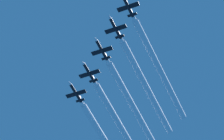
{
  "coord_description": "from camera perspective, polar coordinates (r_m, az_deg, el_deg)",
  "views": [
    {
      "loc": [
        -77.96,
        180.05,
        2.9
      ],
      "look_at": [
        0.15,
        -10.72,
        228.25
      ],
      "focal_mm": 127.51,
      "sensor_mm": 36.0,
      "label": 1
    }
  ],
  "objects": [
    {
      "name": "smoke_trail_third_echelon",
      "position": [
        320.5,
        1.62,
        -2.83
      ],
      "size": [
        2.52,
        58.21,
        2.52
      ],
      "color": "white"
    },
    {
      "name": "smoke_trail_lead",
      "position": [
        308.74,
        3.43,
        0.02
      ],
      "size": [
        2.52,
        57.22,
        2.52
      ],
      "color": "white"
    },
    {
      "name": "smoke_trail_fourth_echelon",
      "position": [
        323.01,
        0.34,
        -3.63
      ],
      "size": [
        2.52,
        46.38,
        2.52
      ],
      "color": "white"
    },
    {
      "name": "jet_fourth_echelon",
      "position": [
        304.55,
        -1.69,
        -0.15
      ],
      "size": [
        8.36,
        12.18,
        2.93
      ],
      "color": "black"
    },
    {
      "name": "jet_lead",
      "position": [
        287.88,
        1.11,
        4.68
      ],
      "size": [
        8.36,
        12.18,
        2.93
      ],
      "color": "black"
    },
    {
      "name": "jet_fifth_echelon",
      "position": [
        310.85,
        -2.65,
        -1.6
      ],
      "size": [
        8.36,
        12.18,
        2.93
      ],
      "color": "black"
    },
    {
      "name": "jet_third_echelon",
      "position": [
        298.48,
        -0.78,
        1.51
      ],
      "size": [
        8.36,
        12.18,
        2.93
      ],
      "color": "black"
    },
    {
      "name": "jet_second_echelon",
      "position": [
        293.21,
        0.21,
        3.08
      ],
      "size": [
        8.36,
        12.18,
        2.93
      ],
      "color": "black"
    },
    {
      "name": "smoke_trail_second_echelon",
      "position": [
        313.75,
        2.48,
        -1.24
      ],
      "size": [
        2.52,
        54.91,
        2.52
      ],
      "color": "white"
    }
  ]
}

